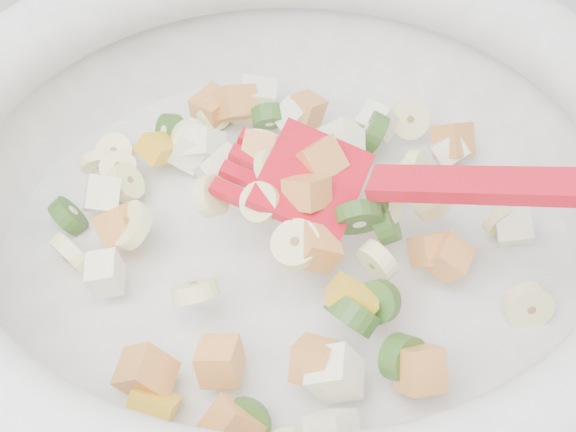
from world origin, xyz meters
name	(u,v)px	position (x,y,z in m)	size (l,w,h in m)	color
mixing_bowl	(288,196)	(0.00, 1.41, 0.97)	(0.43, 0.43, 0.14)	white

